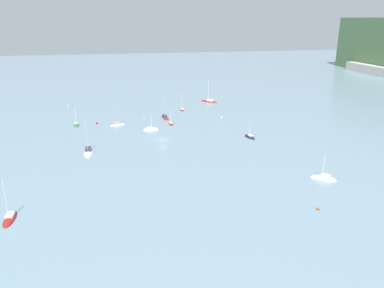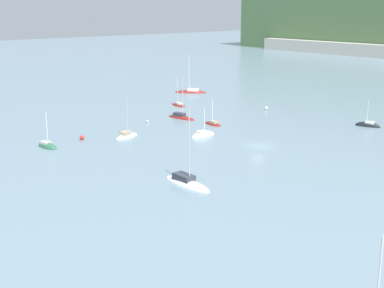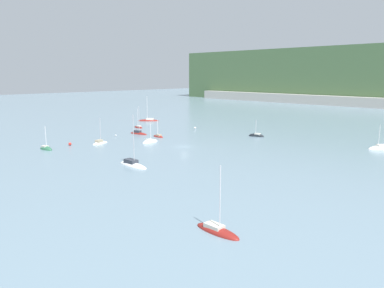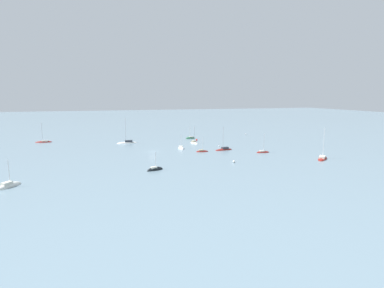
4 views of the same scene
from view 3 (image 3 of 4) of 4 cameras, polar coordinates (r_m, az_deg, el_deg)
ground_plane at (r=98.85m, az=-1.17°, el=-0.41°), size 600.00×600.00×0.00m
sailboat_0 at (r=114.81m, az=-5.17°, el=1.13°), size 4.66×1.93×5.76m
sailboat_1 at (r=116.73m, az=9.79°, el=1.17°), size 5.00×2.81×6.09m
sailboat_2 at (r=46.76m, az=3.86°, el=-13.12°), size 6.73×2.11×9.04m
sailboat_3 at (r=121.19m, az=-8.17°, el=1.60°), size 7.23×2.89×9.38m
sailboat_4 at (r=102.13m, az=-21.35°, el=-0.75°), size 4.94×2.26×7.00m
sailboat_5 at (r=106.67m, az=26.63°, el=-0.68°), size 5.06×5.83×7.23m
sailboat_6 at (r=154.58m, az=-6.63°, el=3.56°), size 7.92×7.50×10.65m
sailboat_7 at (r=79.38m, az=-9.00°, el=-3.18°), size 8.56×2.36×11.46m
sailboat_8 at (r=135.34m, az=-8.17°, el=2.51°), size 4.94×1.92×7.44m
sailboat_9 at (r=105.51m, az=-6.41°, el=0.26°), size 1.92×5.18×6.30m
sailboat_10 at (r=106.27m, az=-13.84°, el=0.13°), size 3.04×5.52×7.72m
mooring_buoy_1 at (r=130.64m, az=0.47°, el=2.46°), size 0.76×0.76×0.76m
mooring_buoy_2 at (r=117.71m, az=-11.56°, el=1.28°), size 0.52×0.52×0.52m
mooring_buoy_4 at (r=105.75m, az=-18.10°, el=0.01°), size 0.81×0.81×0.81m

